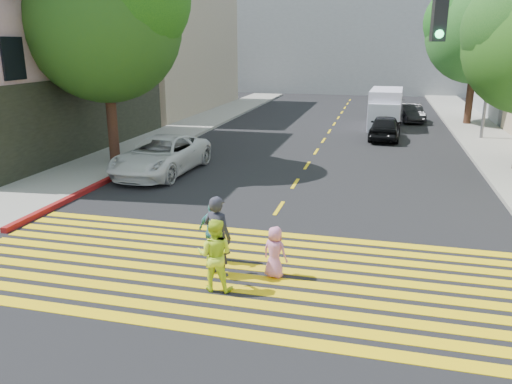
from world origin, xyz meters
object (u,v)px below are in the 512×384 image
at_px(pedestrian_extra, 214,232).
at_px(white_van, 385,110).
at_px(pedestrian_man, 218,236).
at_px(dark_car_near, 385,127).
at_px(tree_left, 106,15).
at_px(white_sedan, 161,155).
at_px(dark_car_parked, 411,113).
at_px(tree_right_far, 480,27).
at_px(pedestrian_woman, 215,255).
at_px(pedestrian_child, 275,252).
at_px(silver_car, 391,104).

bearing_deg(pedestrian_extra, white_van, -78.41).
relative_size(pedestrian_man, dark_car_near, 0.47).
height_order(tree_left, dark_car_near, tree_left).
relative_size(white_sedan, dark_car_parked, 1.46).
bearing_deg(tree_right_far, pedestrian_woman, -108.88).
bearing_deg(tree_left, pedestrian_woman, -51.83).
xyz_separation_m(tree_left, white_van, (11.19, 13.12, -5.02)).
relative_size(pedestrian_child, white_van, 0.23).
bearing_deg(pedestrian_woman, pedestrian_extra, -73.45).
bearing_deg(white_van, dark_car_near, -87.21).
relative_size(pedestrian_woman, white_sedan, 0.30).
bearing_deg(pedestrian_man, pedestrian_woman, 121.15).
distance_m(pedestrian_man, white_van, 22.69).
distance_m(tree_right_far, pedestrian_man, 26.44).
height_order(pedestrian_man, pedestrian_extra, pedestrian_man).
xyz_separation_m(tree_left, pedestrian_man, (7.67, -9.29, -5.20)).
distance_m(pedestrian_woman, white_van, 23.32).
bearing_deg(silver_car, tree_left, 55.87).
distance_m(pedestrian_woman, pedestrian_extra, 1.41).
relative_size(tree_right_far, pedestrian_extra, 5.91).
bearing_deg(tree_left, tree_right_far, 42.71).
height_order(pedestrian_extra, silver_car, pedestrian_extra).
distance_m(tree_left, dark_car_parked, 21.26).
bearing_deg(pedestrian_extra, tree_left, -27.93).
height_order(dark_car_near, dark_car_parked, dark_car_near).
height_order(pedestrian_woman, white_van, white_van).
bearing_deg(dark_car_parked, dark_car_near, -112.19).
relative_size(tree_right_far, pedestrian_child, 7.59).
relative_size(tree_right_far, white_van, 1.78).
xyz_separation_m(tree_left, pedestrian_woman, (7.82, -9.95, -5.34)).
height_order(tree_left, white_van, tree_left).
xyz_separation_m(pedestrian_child, dark_car_parked, (4.00, 25.02, 0.01)).
bearing_deg(pedestrian_man, white_sedan, -40.46).
bearing_deg(pedestrian_extra, pedestrian_man, 136.67).
height_order(pedestrian_child, white_van, white_van).
relative_size(tree_left, dark_car_parked, 2.51).
relative_size(tree_left, tree_right_far, 1.02).
distance_m(pedestrian_man, white_sedan, 9.71).
relative_size(pedestrian_extra, white_van, 0.30).
xyz_separation_m(tree_left, dark_car_near, (11.22, 8.79, -5.45)).
xyz_separation_m(pedestrian_man, pedestrian_woman, (0.16, -0.65, -0.14)).
xyz_separation_m(pedestrian_extra, dark_car_parked, (5.56, 24.58, -0.16)).
xyz_separation_m(pedestrian_woman, white_sedan, (-5.26, 8.91, -0.05)).
bearing_deg(dark_car_near, pedestrian_woman, 82.59).
relative_size(white_sedan, white_van, 1.06).
xyz_separation_m(tree_left, tree_right_far, (16.40, 15.14, -0.10)).
xyz_separation_m(dark_car_near, silver_car, (0.38, 11.42, -0.03)).
relative_size(tree_left, pedestrian_extra, 6.02).
height_order(pedestrian_woman, white_sedan, pedestrian_woman).
bearing_deg(dark_car_parked, pedestrian_child, -108.03).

